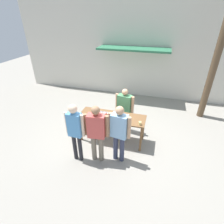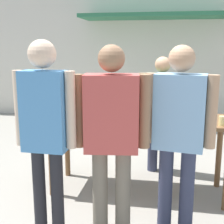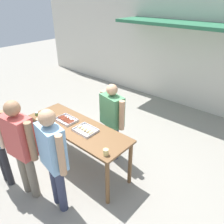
{
  "view_description": "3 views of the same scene",
  "coord_description": "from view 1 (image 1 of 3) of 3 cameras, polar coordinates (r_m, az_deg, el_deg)",
  "views": [
    {
      "loc": [
        1.32,
        -4.56,
        3.82
      ],
      "look_at": [
        0.0,
        0.0,
        1.09
      ],
      "focal_mm": 28.0,
      "sensor_mm": 36.0,
      "label": 1
    },
    {
      "loc": [
        0.33,
        -3.61,
        1.77
      ],
      "look_at": [
        -0.32,
        0.0,
        0.99
      ],
      "focal_mm": 50.0,
      "sensor_mm": 36.0,
      "label": 2
    },
    {
      "loc": [
        2.68,
        -2.12,
        3.08
      ],
      "look_at": [
        0.25,
        0.67,
        1.06
      ],
      "focal_mm": 35.0,
      "sensor_mm": 36.0,
      "label": 3
    }
  ],
  "objects": [
    {
      "name": "person_customer_holding_hotdog",
      "position": [
        4.8,
        -11.95,
        -5.2
      ],
      "size": [
        0.55,
        0.24,
        1.82
      ],
      "rotation": [
        0.0,
        0.0,
        3.12
      ],
      "color": "#232328",
      "rests_on": "ground"
    },
    {
      "name": "ground_plane",
      "position": [
        6.09,
        0.0,
        -8.91
      ],
      "size": [
        24.0,
        24.0,
        0.0
      ],
      "primitive_type": "plane",
      "color": "gray"
    },
    {
      "name": "person_server_behind_table",
      "position": [
        6.05,
        4.07,
        1.62
      ],
      "size": [
        0.67,
        0.34,
        1.63
      ],
      "rotation": [
        0.0,
        0.0,
        -0.18
      ],
      "color": "#333851",
      "rests_on": "ground"
    },
    {
      "name": "food_tray_buns",
      "position": [
        5.49,
        2.25,
        -1.48
      ],
      "size": [
        0.39,
        0.31,
        0.06
      ],
      "color": "silver",
      "rests_on": "serving_table"
    },
    {
      "name": "food_tray_sausages",
      "position": [
        5.63,
        -3.11,
        -0.72
      ],
      "size": [
        0.39,
        0.28,
        0.04
      ],
      "color": "silver",
      "rests_on": "serving_table"
    },
    {
      "name": "person_customer_waiting_in_line",
      "position": [
        4.73,
        -5.07,
        -5.95
      ],
      "size": [
        0.67,
        0.31,
        1.78
      ],
      "rotation": [
        0.0,
        0.0,
        3.27
      ],
      "color": "#756B5B",
      "rests_on": "ground"
    },
    {
      "name": "condiment_jar_mustard",
      "position": [
        5.63,
        -9.82,
        -0.93
      ],
      "size": [
        0.07,
        0.07,
        0.07
      ],
      "color": "#567A38",
      "rests_on": "serving_table"
    },
    {
      "name": "building_facade_back",
      "position": [
        8.78,
        7.66,
        19.42
      ],
      "size": [
        12.0,
        1.11,
        4.5
      ],
      "color": "beige",
      "rests_on": "ground"
    },
    {
      "name": "serving_table",
      "position": [
        5.62,
        0.0,
        -2.43
      ],
      "size": [
        2.13,
        0.72,
        0.94
      ],
      "color": "brown",
      "rests_on": "ground"
    },
    {
      "name": "condiment_jar_ketchup",
      "position": [
        5.61,
        -8.88,
        -1.01
      ],
      "size": [
        0.07,
        0.07,
        0.07
      ],
      "color": "gold",
      "rests_on": "serving_table"
    },
    {
      "name": "utility_pole",
      "position": [
        7.4,
        32.07,
        18.87
      ],
      "size": [
        1.1,
        0.25,
        5.74
      ],
      "color": "brown",
      "rests_on": "ground"
    },
    {
      "name": "person_customer_with_cup",
      "position": [
        4.72,
        2.37,
        -5.92
      ],
      "size": [
        0.64,
        0.31,
        1.78
      ],
      "rotation": [
        0.0,
        0.0,
        2.99
      ],
      "color": "#333851",
      "rests_on": "ground"
    },
    {
      "name": "beer_cup",
      "position": [
        5.18,
        9.1,
        -3.64
      ],
      "size": [
        0.08,
        0.08,
        0.1
      ],
      "color": "#DBC67A",
      "rests_on": "serving_table"
    }
  ]
}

